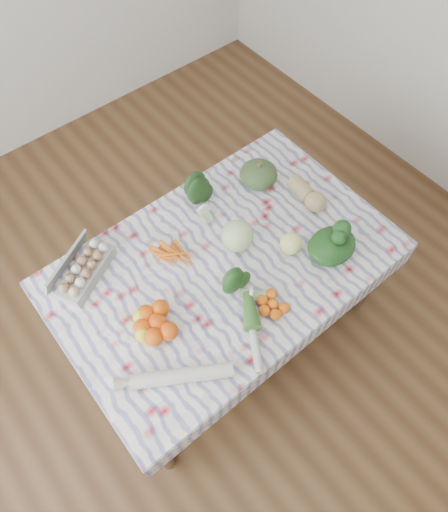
{
  "coord_description": "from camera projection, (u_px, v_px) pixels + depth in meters",
  "views": [
    {
      "loc": [
        -0.73,
        -0.89,
        2.68
      ],
      "look_at": [
        0.0,
        0.0,
        0.82
      ],
      "focal_mm": 32.0,
      "sensor_mm": 36.0,
      "label": 1
    }
  ],
  "objects": [
    {
      "name": "ground",
      "position": [
        224.0,
        324.0,
        2.88
      ],
      "size": [
        4.5,
        4.5,
        0.0
      ],
      "primitive_type": "plane",
      "color": "#51331C",
      "rests_on": "ground"
    },
    {
      "name": "dining_table",
      "position": [
        224.0,
        271.0,
        2.31
      ],
      "size": [
        1.6,
        1.0,
        0.75
      ],
      "color": "brown",
      "rests_on": "ground"
    },
    {
      "name": "tablecloth",
      "position": [
        224.0,
        263.0,
        2.24
      ],
      "size": [
        1.66,
        1.06,
        0.01
      ],
      "primitive_type": "cube",
      "color": "white",
      "rests_on": "dining_table"
    },
    {
      "name": "egg_carton",
      "position": [
        86.0,
        271.0,
        2.16
      ],
      "size": [
        0.36,
        0.28,
        0.09
      ],
      "primitive_type": "cube",
      "rotation": [
        0.0,
        0.0,
        0.49
      ],
      "color": "#AAAAA5",
      "rests_on": "tablecloth"
    },
    {
      "name": "carrot_bunch",
      "position": [
        175.0,
        256.0,
        2.23
      ],
      "size": [
        0.24,
        0.23,
        0.04
      ],
      "primitive_type": "cube",
      "rotation": [
        0.0,
        0.0,
        0.35
      ],
      "color": "orange",
      "rests_on": "tablecloth"
    },
    {
      "name": "kale_bunch",
      "position": [
        199.0,
        197.0,
        2.35
      ],
      "size": [
        0.21,
        0.19,
        0.16
      ],
      "primitive_type": "ellipsoid",
      "rotation": [
        0.0,
        0.0,
        -0.21
      ],
      "color": "#193815",
      "rests_on": "tablecloth"
    },
    {
      "name": "kabocha_squash",
      "position": [
        259.0,
        174.0,
        2.45
      ],
      "size": [
        0.26,
        0.26,
        0.13
      ],
      "primitive_type": "ellipsoid",
      "rotation": [
        0.0,
        0.0,
        0.35
      ],
      "color": "#385128",
      "rests_on": "tablecloth"
    },
    {
      "name": "cabbage",
      "position": [
        237.0,
        236.0,
        2.22
      ],
      "size": [
        0.21,
        0.21,
        0.16
      ],
      "primitive_type": "sphere",
      "rotation": [
        0.0,
        0.0,
        -0.43
      ],
      "color": "#C1DD8E",
      "rests_on": "tablecloth"
    },
    {
      "name": "butternut_squash",
      "position": [
        308.0,
        193.0,
        2.39
      ],
      "size": [
        0.13,
        0.25,
        0.11
      ],
      "primitive_type": "ellipsoid",
      "rotation": [
        0.0,
        0.0,
        -0.08
      ],
      "color": "tan",
      "rests_on": "tablecloth"
    },
    {
      "name": "orange_cluster",
      "position": [
        157.0,
        322.0,
        2.02
      ],
      "size": [
        0.33,
        0.33,
        0.09
      ],
      "primitive_type": "cube",
      "rotation": [
        0.0,
        0.0,
        -0.29
      ],
      "color": "#F8570B",
      "rests_on": "tablecloth"
    },
    {
      "name": "broccoli",
      "position": [
        240.0,
        290.0,
        2.09
      ],
      "size": [
        0.22,
        0.22,
        0.12
      ],
      "primitive_type": "ellipsoid",
      "rotation": [
        0.0,
        0.0,
        0.79
      ],
      "color": "#1F4E1B",
      "rests_on": "tablecloth"
    },
    {
      "name": "mandarin_cluster",
      "position": [
        273.0,
        304.0,
        2.09
      ],
      "size": [
        0.19,
        0.19,
        0.06
      ],
      "primitive_type": "cube",
      "rotation": [
        0.0,
        0.0,
        -0.03
      ],
      "color": "orange",
      "rests_on": "tablecloth"
    },
    {
      "name": "grapefruit",
      "position": [
        291.0,
        244.0,
        2.23
      ],
      "size": [
        0.13,
        0.13,
        0.11
      ],
      "primitive_type": "sphere",
      "rotation": [
        0.0,
        0.0,
        0.25
      ],
      "color": "#F2F27F",
      "rests_on": "tablecloth"
    },
    {
      "name": "spinach_bag",
      "position": [
        332.0,
        246.0,
        2.22
      ],
      "size": [
        0.27,
        0.22,
        0.11
      ],
      "primitive_type": "ellipsoid",
      "rotation": [
        0.0,
        0.0,
        -0.05
      ],
      "color": "#143612",
      "rests_on": "tablecloth"
    },
    {
      "name": "daikon",
      "position": [
        182.0,
        376.0,
        1.91
      ],
      "size": [
        0.42,
        0.29,
        0.06
      ],
      "primitive_type": "cylinder",
      "rotation": [
        1.57,
        0.0,
        1.02
      ],
      "color": "silver",
      "rests_on": "tablecloth"
    },
    {
      "name": "leek",
      "position": [
        253.0,
        333.0,
        2.02
      ],
      "size": [
        0.23,
        0.33,
        0.04
      ],
      "primitive_type": "cylinder",
      "rotation": [
        1.57,
        0.0,
        -0.56
      ],
      "color": "beige",
      "rests_on": "tablecloth"
    }
  ]
}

